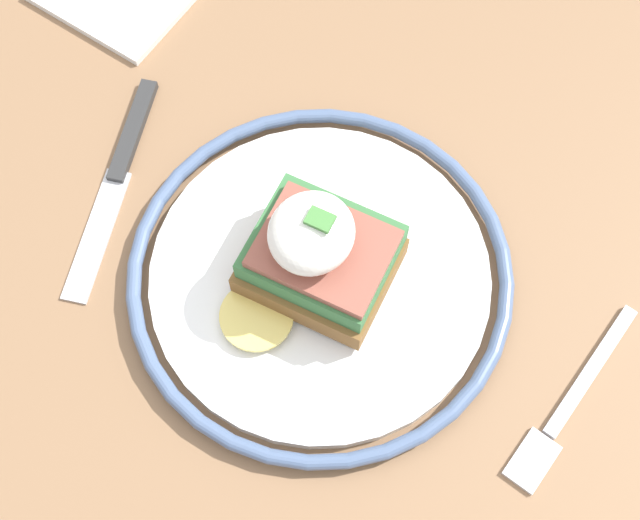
{
  "coord_description": "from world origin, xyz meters",
  "views": [
    {
      "loc": [
        -0.07,
        0.22,
        1.31
      ],
      "look_at": [
        0.03,
        0.02,
        0.78
      ],
      "focal_mm": 50.0,
      "sensor_mm": 36.0,
      "label": 1
    }
  ],
  "objects_px": {
    "plate": "(320,276)",
    "sandwich": "(318,254)",
    "fork": "(569,405)",
    "knife": "(120,169)"
  },
  "relations": [
    {
      "from": "knife",
      "to": "sandwich",
      "type": "bearing_deg",
      "value": 175.04
    },
    {
      "from": "plate",
      "to": "sandwich",
      "type": "relative_size",
      "value": 2.37
    },
    {
      "from": "plate",
      "to": "fork",
      "type": "bearing_deg",
      "value": 177.34
    },
    {
      "from": "sandwich",
      "to": "fork",
      "type": "xyz_separation_m",
      "value": [
        -0.18,
        0.01,
        -0.04
      ]
    },
    {
      "from": "plate",
      "to": "knife",
      "type": "height_order",
      "value": "plate"
    },
    {
      "from": "plate",
      "to": "fork",
      "type": "xyz_separation_m",
      "value": [
        -0.18,
        0.01,
        -0.01
      ]
    },
    {
      "from": "plate",
      "to": "knife",
      "type": "distance_m",
      "value": 0.17
    },
    {
      "from": "fork",
      "to": "sandwich",
      "type": "bearing_deg",
      "value": -2.37
    },
    {
      "from": "fork",
      "to": "knife",
      "type": "height_order",
      "value": "knife"
    },
    {
      "from": "sandwich",
      "to": "knife",
      "type": "xyz_separation_m",
      "value": [
        0.16,
        -0.01,
        -0.04
      ]
    }
  ]
}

